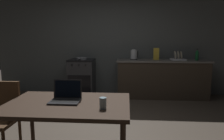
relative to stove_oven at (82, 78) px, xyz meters
The scene contains 13 objects.
ground_plane 2.18m from the stove_oven, 73.18° to the right, with size 12.00×12.00×0.00m, color #473D33.
back_wall 1.36m from the stove_oven, 21.01° to the left, with size 6.40×0.10×2.80m, color #4D5151.
kitchen_counter 1.95m from the stove_oven, ahead, with size 2.16×0.64×0.91m.
stove_oven is the anchor object (origin of this frame).
dining_table 2.93m from the stove_oven, 80.43° to the right, with size 1.32×0.88×0.72m.
chair 2.78m from the stove_oven, 97.53° to the right, with size 0.40×0.40×0.90m.
laptop 2.89m from the stove_oven, 80.97° to the right, with size 0.32×0.25×0.23m.
electric_kettle 1.40m from the stove_oven, ahead, with size 0.18×0.16×0.25m.
bottle 2.79m from the stove_oven, ahead, with size 0.07×0.07×0.27m.
frying_pan 0.48m from the stove_oven, 80.91° to the right, with size 0.26×0.43×0.05m.
drinking_glass 3.19m from the stove_oven, 73.82° to the right, with size 0.07×0.07×0.11m.
cereal_box 1.90m from the stove_oven, ahead, with size 0.13×0.05×0.28m.
dish_rack 2.37m from the stove_oven, ahead, with size 0.34×0.26×0.21m.
Camera 1 is at (0.50, -2.95, 1.40)m, focal length 33.33 mm.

